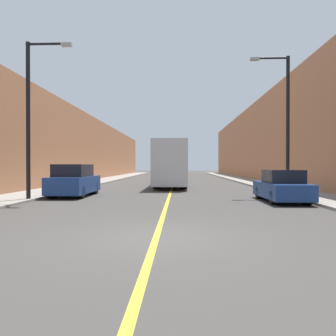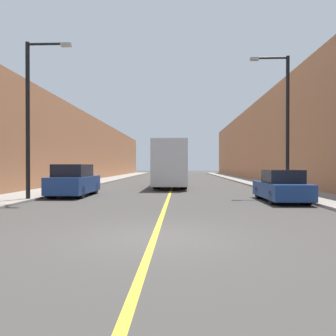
{
  "view_description": "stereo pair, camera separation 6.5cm",
  "coord_description": "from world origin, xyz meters",
  "px_view_note": "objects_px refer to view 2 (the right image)",
  "views": [
    {
      "loc": [
        0.56,
        -7.89,
        1.75
      ],
      "look_at": [
        -0.33,
        18.09,
        1.54
      ],
      "focal_mm": 35.0,
      "sensor_mm": 36.0,
      "label": 1
    },
    {
      "loc": [
        0.62,
        -7.88,
        1.75
      ],
      "look_at": [
        -0.33,
        18.09,
        1.54
      ],
      "focal_mm": 35.0,
      "sensor_mm": 36.0,
      "label": 2
    }
  ],
  "objects_px": {
    "parked_suv_left": "(74,181)",
    "car_right_near": "(281,187)",
    "bus": "(172,163)",
    "street_lamp_right": "(285,116)",
    "street_lamp_left": "(31,110)"
  },
  "relations": [
    {
      "from": "parked_suv_left",
      "to": "car_right_near",
      "type": "relative_size",
      "value": 1.04
    },
    {
      "from": "bus",
      "to": "street_lamp_right",
      "type": "xyz_separation_m",
      "value": [
        6.73,
        -9.11,
        2.66
      ]
    },
    {
      "from": "parked_suv_left",
      "to": "street_lamp_right",
      "type": "xyz_separation_m",
      "value": [
        12.02,
        0.73,
        3.73
      ]
    },
    {
      "from": "street_lamp_left",
      "to": "street_lamp_right",
      "type": "distance_m",
      "value": 13.66
    },
    {
      "from": "parked_suv_left",
      "to": "car_right_near",
      "type": "height_order",
      "value": "parked_suv_left"
    },
    {
      "from": "street_lamp_right",
      "to": "bus",
      "type": "bearing_deg",
      "value": 126.47
    },
    {
      "from": "parked_suv_left",
      "to": "car_right_near",
      "type": "xyz_separation_m",
      "value": [
        10.89,
        -2.39,
        -0.15
      ]
    },
    {
      "from": "parked_suv_left",
      "to": "street_lamp_right",
      "type": "distance_m",
      "value": 12.6
    },
    {
      "from": "street_lamp_left",
      "to": "street_lamp_right",
      "type": "height_order",
      "value": "street_lamp_right"
    },
    {
      "from": "car_right_near",
      "to": "bus",
      "type": "bearing_deg",
      "value": 114.62
    },
    {
      "from": "bus",
      "to": "parked_suv_left",
      "type": "xyz_separation_m",
      "value": [
        -5.28,
        -9.84,
        -1.07
      ]
    },
    {
      "from": "street_lamp_right",
      "to": "parked_suv_left",
      "type": "bearing_deg",
      "value": -176.54
    },
    {
      "from": "car_right_near",
      "to": "parked_suv_left",
      "type": "bearing_deg",
      "value": 167.62
    },
    {
      "from": "bus",
      "to": "car_right_near",
      "type": "height_order",
      "value": "bus"
    },
    {
      "from": "car_right_near",
      "to": "street_lamp_right",
      "type": "height_order",
      "value": "street_lamp_right"
    }
  ]
}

